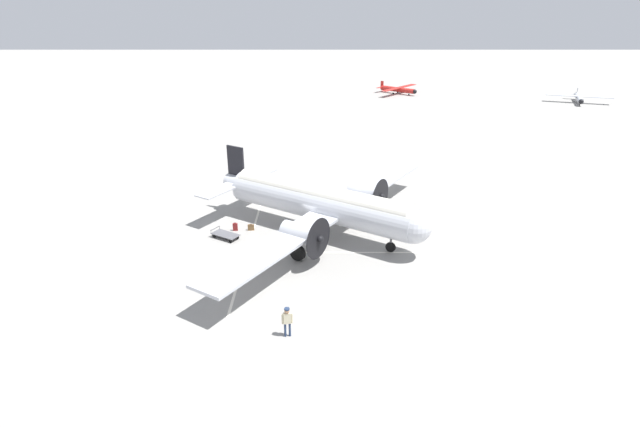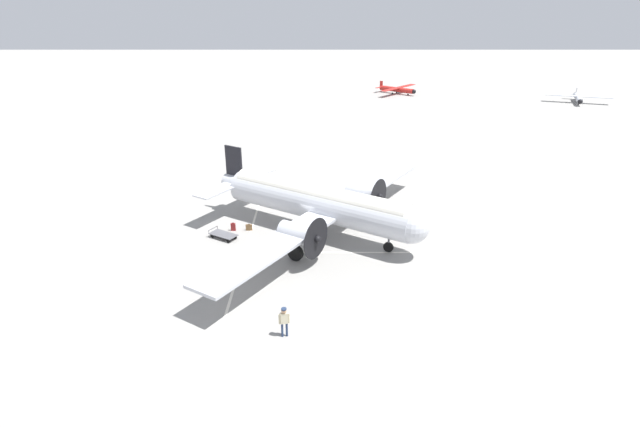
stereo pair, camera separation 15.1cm
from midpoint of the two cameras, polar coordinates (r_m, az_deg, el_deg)
The scene contains 10 objects.
ground_plane at distance 36.75m, azimuth -0.12°, elevation -2.18°, with size 300.00×300.00×0.00m, color gray.
apron_line_eastwest at distance 33.91m, azimuth -0.13°, elevation -4.47°, with size 120.00×0.16×0.01m.
apron_line_northsouth at distance 37.10m, azimuth -7.82°, elevation -2.15°, with size 0.16×120.00×0.01m.
airliner_main at distance 35.61m, azimuth 0.39°, elevation 1.15°, with size 18.05×22.95×5.37m.
crew_foreground at distance 25.57m, azimuth -3.94°, elevation -11.92°, with size 0.56×0.32×1.67m.
suitcase_near_door at distance 37.48m, azimuth -9.76°, elevation -1.52°, with size 0.35×0.14×0.63m.
suitcase_upright_spare at distance 37.37m, azimuth -7.99°, elevation -1.58°, with size 0.47×0.14×0.50m.
baggage_cart at distance 36.44m, azimuth -10.87°, elevation -2.38°, with size 2.21×1.87×0.56m.
light_aircraft_distant at distance 95.05m, azimuth 8.93°, elevation 13.84°, with size 7.92×8.63×2.00m.
light_aircraft_taxiing at distance 95.59m, azimuth 27.45°, elevation 11.64°, with size 9.95×7.65×1.97m.
Camera 1 is at (0.01, -33.23, 15.70)m, focal length 28.00 mm.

